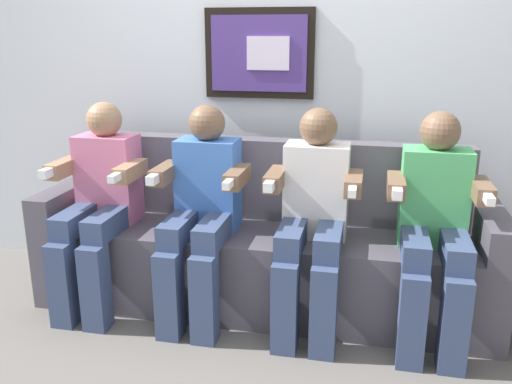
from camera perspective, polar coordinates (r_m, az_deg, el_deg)
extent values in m
plane|color=#66605B|center=(2.85, -0.66, -14.50)|extent=(6.30, 6.30, 0.00)
cube|color=silver|center=(3.20, 2.39, 13.45)|extent=(4.85, 0.05, 2.60)
cube|color=black|center=(3.18, 0.35, 14.35)|extent=(0.63, 0.03, 0.50)
cube|color=#4C337F|center=(3.16, 0.29, 14.34)|extent=(0.55, 0.02, 0.42)
cube|color=silver|center=(3.14, 1.29, 14.37)|extent=(0.24, 0.02, 0.18)
cube|color=#514C56|center=(2.99, 0.57, -8.02)|extent=(2.17, 0.58, 0.45)
cube|color=#514C56|center=(3.05, 1.43, 1.40)|extent=(2.17, 0.14, 0.45)
cube|color=#514C56|center=(3.37, -19.07, -4.56)|extent=(0.14, 0.58, 0.62)
cube|color=#514C56|center=(2.97, 23.14, -7.82)|extent=(0.14, 0.58, 0.62)
cube|color=pink|center=(3.11, -15.21, 1.42)|extent=(0.32, 0.20, 0.48)
sphere|color=#9E7556|center=(3.05, -15.66, 7.35)|extent=(0.19, 0.19, 0.19)
cube|color=#38476B|center=(3.04, -18.17, -2.74)|extent=(0.12, 0.40, 0.12)
cube|color=#38476B|center=(2.95, -15.14, -3.03)|extent=(0.12, 0.40, 0.12)
cube|color=#38476B|center=(2.98, -19.61, -9.13)|extent=(0.12, 0.12, 0.45)
cube|color=#38476B|center=(2.90, -16.53, -9.62)|extent=(0.12, 0.12, 0.45)
cube|color=#9E7556|center=(3.08, -19.47, 2.46)|extent=(0.08, 0.28, 0.08)
cube|color=#9E7556|center=(2.90, -13.05, 2.17)|extent=(0.08, 0.28, 0.08)
cube|color=white|center=(2.76, -14.45, 1.57)|extent=(0.04, 0.13, 0.04)
cube|color=white|center=(2.95, -21.08, 1.90)|extent=(0.04, 0.10, 0.04)
cube|color=#3F72CC|center=(2.90, -5.03, 0.85)|extent=(0.32, 0.20, 0.48)
sphere|color=brown|center=(2.83, -5.19, 7.22)|extent=(0.19, 0.19, 0.19)
cube|color=#38476B|center=(2.80, -7.90, -3.67)|extent=(0.12, 0.40, 0.12)
cube|color=#38476B|center=(2.74, -4.36, -3.97)|extent=(0.12, 0.40, 0.12)
cube|color=#38476B|center=(2.74, -9.11, -10.68)|extent=(0.12, 0.12, 0.45)
cube|color=#38476B|center=(2.68, -5.45, -11.14)|extent=(0.12, 0.12, 0.45)
cube|color=brown|center=(2.83, -9.46, 1.99)|extent=(0.08, 0.28, 0.08)
cube|color=brown|center=(2.71, -1.97, 1.60)|extent=(0.08, 0.28, 0.08)
cube|color=white|center=(2.56, -2.84, 0.93)|extent=(0.04, 0.13, 0.04)
cube|color=white|center=(2.68, -10.71, 1.37)|extent=(0.04, 0.10, 0.04)
cube|color=white|center=(2.78, 6.36, 0.18)|extent=(0.32, 0.20, 0.48)
sphere|color=brown|center=(2.71, 6.58, 6.80)|extent=(0.19, 0.19, 0.19)
cube|color=#38476B|center=(2.66, 3.85, -4.59)|extent=(0.12, 0.40, 0.12)
cube|color=#38476B|center=(2.65, 7.72, -4.86)|extent=(0.12, 0.40, 0.12)
cube|color=#38476B|center=(2.60, 3.07, -12.02)|extent=(0.12, 0.12, 0.45)
cube|color=#38476B|center=(2.58, 7.10, -12.34)|extent=(0.12, 0.12, 0.45)
cube|color=brown|center=(2.67, 2.09, 1.37)|extent=(0.08, 0.28, 0.08)
cube|color=brown|center=(2.64, 10.25, 0.91)|extent=(0.08, 0.28, 0.08)
cube|color=white|center=(2.48, 10.11, 0.17)|extent=(0.04, 0.13, 0.04)
cube|color=white|center=(2.52, 1.45, 0.68)|extent=(0.04, 0.10, 0.04)
cube|color=#4CB266|center=(2.79, 18.18, -0.51)|extent=(0.32, 0.20, 0.48)
sphere|color=brown|center=(2.72, 18.79, 6.07)|extent=(0.19, 0.19, 0.19)
cube|color=#38476B|center=(2.65, 16.30, -5.36)|extent=(0.12, 0.40, 0.12)
cube|color=#38476B|center=(2.67, 20.17, -5.54)|extent=(0.12, 0.40, 0.12)
cube|color=#38476B|center=(2.59, 16.07, -12.85)|extent=(0.12, 0.12, 0.45)
cube|color=#38476B|center=(2.61, 20.11, -12.99)|extent=(0.12, 0.12, 0.45)
cube|color=brown|center=(2.64, 14.48, 0.65)|extent=(0.08, 0.28, 0.08)
cube|color=brown|center=(2.68, 22.60, 0.16)|extent=(0.08, 0.28, 0.08)
cube|color=white|center=(2.53, 23.22, -0.60)|extent=(0.04, 0.13, 0.04)
cube|color=white|center=(2.48, 14.61, -0.10)|extent=(0.04, 0.10, 0.04)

